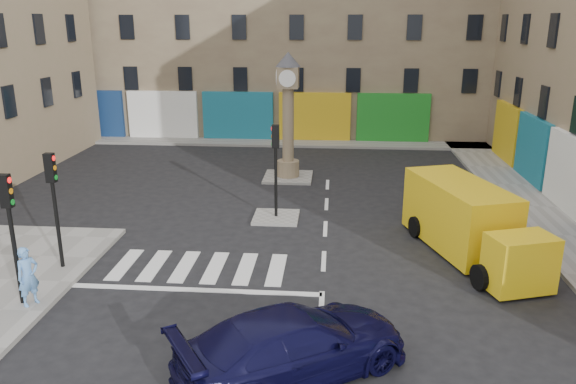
# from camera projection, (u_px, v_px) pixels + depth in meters

# --- Properties ---
(ground) EXTENTS (120.00, 120.00, 0.00)m
(ground) POSITION_uv_depth(u_px,v_px,m) (321.00, 323.00, 14.83)
(ground) COLOR black
(ground) RESTS_ON ground
(sidewalk_right) EXTENTS (2.60, 30.00, 0.15)m
(sidewalk_right) POSITION_uv_depth(u_px,v_px,m) (533.00, 208.00, 23.66)
(sidewalk_right) COLOR gray
(sidewalk_right) RESTS_ON ground
(sidewalk_far) EXTENTS (32.00, 2.40, 0.15)m
(sidewalk_far) POSITION_uv_depth(u_px,v_px,m) (268.00, 142.00, 36.26)
(sidewalk_far) COLOR gray
(sidewalk_far) RESTS_ON ground
(island_near) EXTENTS (1.80, 1.80, 0.12)m
(island_near) POSITION_uv_depth(u_px,v_px,m) (276.00, 217.00, 22.59)
(island_near) COLOR gray
(island_near) RESTS_ON ground
(island_far) EXTENTS (2.40, 2.40, 0.12)m
(island_far) POSITION_uv_depth(u_px,v_px,m) (288.00, 177.00, 28.30)
(island_far) COLOR gray
(island_far) RESTS_ON ground
(building_far) EXTENTS (32.00, 10.00, 17.00)m
(building_far) POSITION_uv_depth(u_px,v_px,m) (276.00, 7.00, 39.29)
(building_far) COLOR #87785A
(building_far) RESTS_ON ground
(traffic_light_left_near) EXTENTS (0.28, 0.22, 3.70)m
(traffic_light_left_near) POSITION_uv_depth(u_px,v_px,m) (10.00, 219.00, 14.89)
(traffic_light_left_near) COLOR black
(traffic_light_left_near) RESTS_ON sidewalk_left
(traffic_light_left_far) EXTENTS (0.28, 0.22, 3.70)m
(traffic_light_left_far) POSITION_uv_depth(u_px,v_px,m) (53.00, 192.00, 17.18)
(traffic_light_left_far) COLOR black
(traffic_light_left_far) RESTS_ON sidewalk_left
(traffic_light_island) EXTENTS (0.28, 0.22, 3.70)m
(traffic_light_island) POSITION_uv_depth(u_px,v_px,m) (276.00, 156.00, 21.84)
(traffic_light_island) COLOR black
(traffic_light_island) RESTS_ON island_near
(clock_pillar) EXTENTS (1.20, 1.20, 6.10)m
(clock_pillar) POSITION_uv_depth(u_px,v_px,m) (288.00, 108.00, 27.26)
(clock_pillar) COLOR #897159
(clock_pillar) RESTS_ON island_far
(navy_sedan) EXTENTS (5.76, 4.87, 1.58)m
(navy_sedan) POSITION_uv_depth(u_px,v_px,m) (294.00, 344.00, 12.47)
(navy_sedan) COLOR black
(navy_sedan) RESTS_ON ground
(yellow_van) EXTENTS (3.82, 6.74, 2.35)m
(yellow_van) POSITION_uv_depth(u_px,v_px,m) (468.00, 222.00, 18.88)
(yellow_van) COLOR yellow
(yellow_van) RESTS_ON ground
(pedestrian_blue) EXTENTS (0.67, 0.73, 1.68)m
(pedestrian_blue) POSITION_uv_depth(u_px,v_px,m) (28.00, 276.00, 15.29)
(pedestrian_blue) COLOR #5F97DA
(pedestrian_blue) RESTS_ON sidewalk_left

